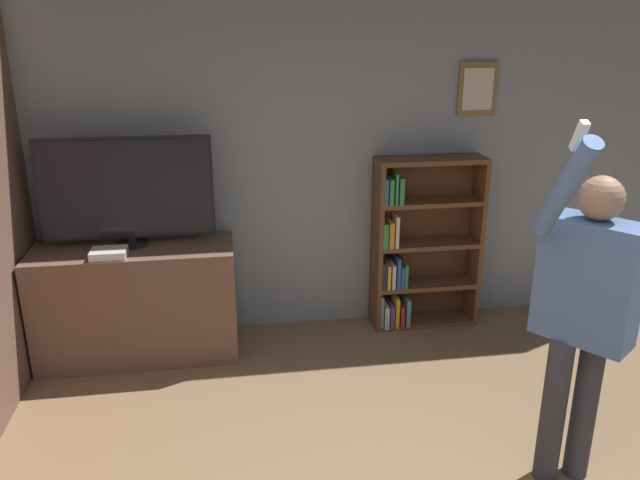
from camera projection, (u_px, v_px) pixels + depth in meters
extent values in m
cube|color=gray|center=(322.00, 163.00, 4.89)|extent=(6.38, 0.06, 2.70)
cube|color=olive|center=(477.00, 89.00, 4.85)|extent=(0.31, 0.02, 0.41)
cube|color=beige|center=(478.00, 89.00, 4.83)|extent=(0.24, 0.01, 0.32)
cube|color=brown|center=(138.00, 302.00, 4.63)|extent=(1.44, 0.58, 0.86)
cylinder|color=black|center=(133.00, 243.00, 4.54)|extent=(0.22, 0.22, 0.03)
cylinder|color=black|center=(132.00, 238.00, 4.52)|extent=(0.06, 0.06, 0.05)
cube|color=black|center=(127.00, 188.00, 4.40)|extent=(1.21, 0.04, 0.73)
cube|color=black|center=(127.00, 189.00, 4.38)|extent=(1.17, 0.01, 0.69)
cube|color=white|center=(109.00, 253.00, 4.30)|extent=(0.24, 0.19, 0.05)
cube|color=brown|center=(377.00, 246.00, 4.99)|extent=(0.04, 0.28, 1.40)
cube|color=brown|center=(476.00, 241.00, 5.11)|extent=(0.04, 0.28, 1.40)
cube|color=brown|center=(422.00, 238.00, 5.17)|extent=(0.87, 0.01, 1.40)
cube|color=brown|center=(422.00, 320.00, 5.27)|extent=(0.79, 0.28, 0.04)
cube|color=brown|center=(424.00, 283.00, 5.16)|extent=(0.79, 0.28, 0.04)
cube|color=brown|center=(427.00, 243.00, 5.05)|extent=(0.79, 0.28, 0.04)
cube|color=brown|center=(429.00, 202.00, 4.93)|extent=(0.79, 0.28, 0.04)
cube|color=brown|center=(432.00, 160.00, 4.82)|extent=(0.79, 0.28, 0.04)
cube|color=#5B8E99|center=(379.00, 308.00, 5.15)|extent=(0.02, 0.25, 0.28)
cube|color=beige|center=(384.00, 313.00, 5.17)|extent=(0.04, 0.23, 0.19)
cube|color=#7A3889|center=(390.00, 314.00, 5.16)|extent=(0.03, 0.20, 0.20)
cube|color=gold|center=(395.00, 309.00, 5.16)|extent=(0.03, 0.21, 0.26)
cube|color=red|center=(399.00, 312.00, 5.19)|extent=(0.03, 0.25, 0.18)
cube|color=#5B8E99|center=(405.00, 310.00, 5.17)|extent=(0.03, 0.20, 0.24)
cube|color=#232328|center=(381.00, 273.00, 5.04)|extent=(0.04, 0.22, 0.22)
cube|color=gold|center=(386.00, 274.00, 5.05)|extent=(0.03, 0.23, 0.20)
cube|color=beige|center=(391.00, 274.00, 5.04)|extent=(0.03, 0.20, 0.20)
cube|color=#2D569E|center=(396.00, 271.00, 5.04)|extent=(0.03, 0.21, 0.25)
cube|color=#2D569E|center=(400.00, 274.00, 5.06)|extent=(0.03, 0.20, 0.18)
cube|color=#338447|center=(402.00, 272.00, 5.08)|extent=(0.02, 0.26, 0.20)
cube|color=#338447|center=(382.00, 232.00, 4.95)|extent=(0.04, 0.27, 0.20)
cube|color=orange|center=(389.00, 233.00, 4.92)|extent=(0.04, 0.21, 0.21)
cube|color=beige|center=(394.00, 229.00, 4.92)|extent=(0.03, 0.21, 0.26)
cube|color=#2D569E|center=(384.00, 190.00, 4.81)|extent=(0.03, 0.22, 0.20)
cube|color=#338447|center=(388.00, 190.00, 4.82)|extent=(0.03, 0.24, 0.20)
cube|color=#338447|center=(394.00, 187.00, 4.81)|extent=(0.02, 0.21, 0.24)
cube|color=#338447|center=(399.00, 189.00, 4.82)|extent=(0.04, 0.20, 0.21)
cylinder|color=#383842|center=(553.00, 411.00, 3.33)|extent=(0.13, 0.13, 0.85)
cylinder|color=#383842|center=(584.00, 408.00, 3.36)|extent=(0.13, 0.13, 0.85)
cube|color=#4C6B9E|center=(588.00, 281.00, 3.10)|extent=(0.46, 0.51, 0.64)
sphere|color=#9E7556|center=(601.00, 198.00, 2.96)|extent=(0.22, 0.22, 0.22)
cylinder|color=#4C6B9E|center=(636.00, 281.00, 3.14)|extent=(0.09, 0.09, 0.59)
cylinder|color=#4C6B9E|center=(565.00, 189.00, 2.78)|extent=(0.09, 0.41, 0.53)
cube|color=white|center=(579.00, 136.00, 2.65)|extent=(0.04, 0.09, 0.14)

